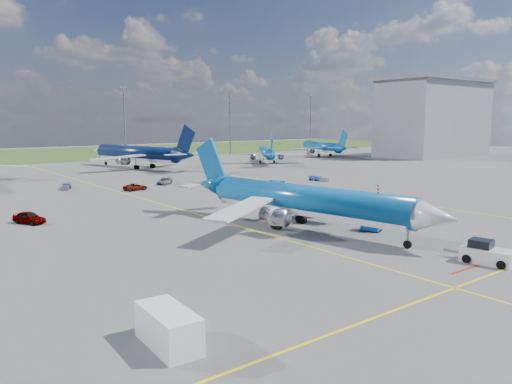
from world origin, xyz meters
TOP-DOWN VIEW (x-y plane):
  - ground at (0.00, 0.00)m, footprint 400.00×400.00m
  - taxiway_lines at (0.17, 27.70)m, footprint 60.25×160.00m
  - floodlight_masts at (10.00, 110.00)m, footprint 202.20×0.50m
  - terminal_building at (120.00, 60.00)m, footprint 42.00×22.00m
  - warning_post at (26.00, 8.00)m, footprint 0.50×0.50m
  - bg_jet_n at (20.92, 81.26)m, footprint 40.79×48.10m
  - bg_jet_ne at (57.42, 73.48)m, footprint 38.87×41.00m
  - bg_jet_ene at (88.84, 82.29)m, footprint 37.39×42.47m
  - main_airliner at (5.05, 1.37)m, footprint 33.90×41.16m
  - pushback_tug at (8.27, -18.02)m, footprint 2.97×6.08m
  - uld_container at (10.36, -3.61)m, footprint 2.23×2.43m
  - service_van at (-21.32, -15.55)m, footprint 2.36×4.85m
  - service_car_a at (-19.06, 24.13)m, footprint 3.49×4.66m
  - service_car_b at (3.12, 43.12)m, footprint 4.44×2.30m
  - service_car_c at (11.01, 47.30)m, footprint 4.56×4.11m
  - baggage_tug_w at (25.76, 30.11)m, footprint 2.05×5.57m
  - baggage_tug_c at (-6.10, 52.20)m, footprint 2.68×4.42m
  - baggage_tug_e at (38.35, 33.02)m, footprint 1.55×4.40m

SIDE VIEW (x-z plane):
  - ground at x=0.00m, z-range 0.00..0.00m
  - bg_jet_n at x=20.92m, z-range -5.47..5.47m
  - bg_jet_ne at x=57.42m, z-range -4.28..4.28m
  - bg_jet_ene at x=88.84m, z-range -4.64..4.64m
  - main_airliner at x=5.05m, z-range -4.85..4.85m
  - taxiway_lines at x=0.17m, z-range 0.00..0.02m
  - baggage_tug_c at x=-6.10m, z-range -0.03..0.94m
  - baggage_tug_e at x=38.35m, z-range -0.03..0.94m
  - baggage_tug_w at x=25.76m, z-range -0.04..1.18m
  - service_car_b at x=3.12m, z-range 0.00..1.20m
  - service_car_c at x=11.01m, z-range 0.00..1.27m
  - service_car_a at x=-19.06m, z-range 0.00..1.48m
  - uld_container at x=10.36m, z-range 0.00..1.57m
  - pushback_tug at x=8.27m, z-range -0.19..1.82m
  - service_van at x=-21.32m, z-range 0.00..2.08m
  - warning_post at x=26.00m, z-range 0.00..3.00m
  - floodlight_masts at x=10.00m, z-range 1.21..23.91m
  - terminal_building at x=120.00m, z-range 0.07..26.07m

